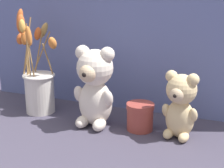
{
  "coord_description": "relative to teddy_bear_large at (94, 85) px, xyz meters",
  "views": [
    {
      "loc": [
        0.34,
        -0.85,
        0.4
      ],
      "look_at": [
        0.0,
        0.02,
        0.12
      ],
      "focal_mm": 55.0,
      "sensor_mm": 36.0,
      "label": 1
    }
  ],
  "objects": [
    {
      "name": "teddy_bear_medium",
      "position": [
        0.24,
        0.01,
        -0.03
      ],
      "size": [
        0.1,
        0.09,
        0.18
      ],
      "color": "#DBBC84",
      "rests_on": "ground"
    },
    {
      "name": "backdrop_wall",
      "position": [
        0.04,
        0.17,
        0.23
      ],
      "size": [
        1.03,
        0.02,
        0.7
      ],
      "color": "slate",
      "rests_on": "ground"
    },
    {
      "name": "teddy_bear_large",
      "position": [
        0.0,
        0.0,
        0.0
      ],
      "size": [
        0.13,
        0.12,
        0.23
      ],
      "color": "beige",
      "rests_on": "ground"
    },
    {
      "name": "flower_vase",
      "position": [
        -0.21,
        0.04,
        -0.02
      ],
      "size": [
        0.15,
        0.14,
        0.33
      ],
      "color": "silver",
      "rests_on": "ground"
    },
    {
      "name": "decorative_tin_tall",
      "position": [
        0.13,
        0.02,
        -0.08
      ],
      "size": [
        0.08,
        0.08,
        0.08
      ],
      "color": "#993D33",
      "rests_on": "ground"
    },
    {
      "name": "ground_plane",
      "position": [
        0.04,
        0.01,
        -0.12
      ],
      "size": [
        4.0,
        4.0,
        0.0
      ],
      "primitive_type": "plane",
      "color": "#3D3847"
    }
  ]
}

